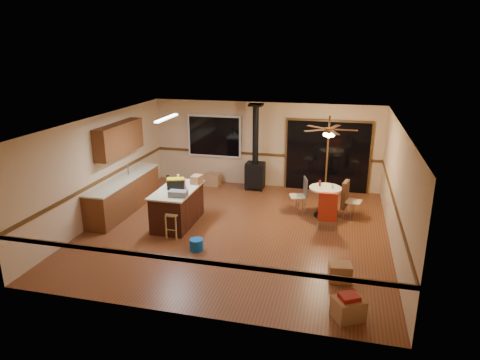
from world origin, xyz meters
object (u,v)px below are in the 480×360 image
(toolbox_black, at_px, (176,184))
(chair_right, at_px, (346,195))
(kitchen_island, at_px, (178,206))
(chair_near, at_px, (328,207))
(bar_stool, at_px, (173,225))
(wood_stove, at_px, (255,166))
(chair_left, at_px, (302,191))
(box_corner_b, at_px, (340,272))
(blue_bucket, at_px, (197,245))
(dining_table, at_px, (325,197))
(box_under_window, at_px, (213,179))
(toolbox_grey, at_px, (178,194))
(box_corner_a, at_px, (348,309))

(toolbox_black, bearing_deg, chair_right, 19.00)
(kitchen_island, distance_m, chair_near, 3.61)
(bar_stool, bearing_deg, chair_near, 19.53)
(wood_stove, height_order, chair_left, wood_stove)
(kitchen_island, distance_m, box_corner_b, 4.34)
(blue_bucket, distance_m, dining_table, 3.66)
(dining_table, relative_size, chair_right, 1.17)
(toolbox_black, xyz_separation_m, box_under_window, (-0.04, 3.06, -0.82))
(toolbox_grey, distance_m, bar_stool, 0.73)
(wood_stove, xyz_separation_m, box_corner_a, (2.79, -6.01, -0.55))
(box_corner_b, bearing_deg, bar_stool, 164.61)
(kitchen_island, bearing_deg, chair_right, 19.68)
(dining_table, xyz_separation_m, chair_left, (-0.60, 0.13, 0.06))
(bar_stool, bearing_deg, wood_stove, 73.56)
(kitchen_island, relative_size, wood_stove, 0.67)
(dining_table, bearing_deg, chair_right, 9.80)
(blue_bucket, relative_size, chair_left, 0.58)
(blue_bucket, bearing_deg, bar_stool, 145.85)
(wood_stove, height_order, box_corner_a, wood_stove)
(kitchen_island, xyz_separation_m, box_corner_a, (4.09, -2.96, -0.28))
(box_corner_b, bearing_deg, chair_near, 99.08)
(blue_bucket, distance_m, chair_right, 4.11)
(kitchen_island, relative_size, bar_stool, 2.86)
(wood_stove, relative_size, chair_near, 3.60)
(kitchen_island, bearing_deg, toolbox_black, 133.69)
(dining_table, relative_size, chair_near, 1.17)
(wood_stove, distance_m, box_corner_a, 6.65)
(dining_table, relative_size, box_under_window, 1.74)
(wood_stove, bearing_deg, chair_right, -31.01)
(bar_stool, height_order, chair_left, chair_left)
(chair_right, relative_size, box_corner_b, 1.69)
(chair_near, bearing_deg, blue_bucket, -147.36)
(toolbox_black, distance_m, chair_near, 3.67)
(bar_stool, bearing_deg, chair_left, 39.44)
(toolbox_grey, height_order, chair_near, toolbox_grey)
(kitchen_island, xyz_separation_m, box_corner_b, (3.94, -1.79, -0.29))
(box_under_window, bearing_deg, bar_stool, -86.24)
(chair_left, bearing_deg, box_under_window, 151.07)
(blue_bucket, height_order, chair_near, chair_near)
(box_under_window, relative_size, box_corner_a, 1.02)
(wood_stove, distance_m, chair_right, 3.15)
(kitchen_island, relative_size, toolbox_grey, 4.00)
(toolbox_black, height_order, chair_right, toolbox_black)
(toolbox_grey, bearing_deg, chair_near, 15.46)
(toolbox_grey, relative_size, box_under_window, 0.89)
(bar_stool, distance_m, box_corner_a, 4.49)
(blue_bucket, distance_m, box_corner_b, 3.07)
(kitchen_island, height_order, chair_near, chair_near)
(bar_stool, bearing_deg, toolbox_black, 105.33)
(bar_stool, relative_size, chair_left, 1.14)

